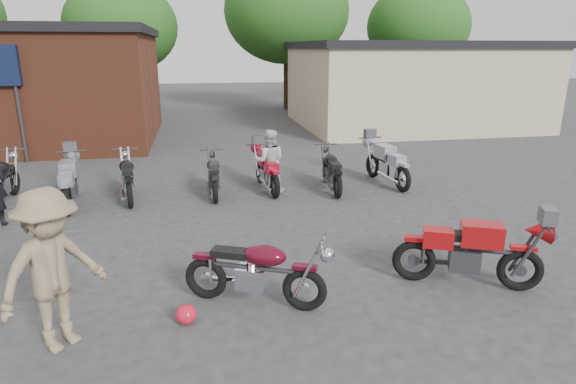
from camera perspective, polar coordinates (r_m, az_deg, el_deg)
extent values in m
plane|color=#2F2F31|center=(7.39, 0.92, -11.66)|extent=(90.00, 90.00, 0.00)
cube|color=tan|center=(23.58, 14.18, 11.97)|extent=(10.00, 8.00, 3.50)
ellipsoid|color=red|center=(6.70, -11.98, -13.99)|extent=(0.33, 0.33, 0.26)
imported|color=silver|center=(12.06, -2.20, 3.69)|extent=(0.86, 0.72, 1.58)
imported|color=#857152|center=(6.35, -26.14, -8.37)|extent=(1.45, 1.44, 2.01)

